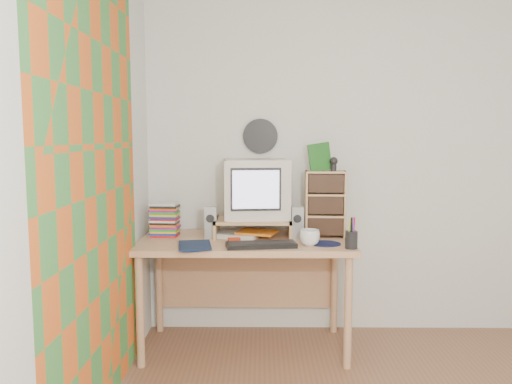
{
  "coord_description": "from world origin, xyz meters",
  "views": [
    {
      "loc": [
        -0.92,
        -1.87,
        1.43
      ],
      "look_at": [
        -0.96,
        1.33,
        1.07
      ],
      "focal_mm": 35.0,
      "sensor_mm": 36.0,
      "label": 1
    }
  ],
  "objects_px": {
    "desk": "(245,257)",
    "mug": "(310,238)",
    "crt_monitor": "(256,189)",
    "dvd_stack": "(165,218)",
    "diary": "(179,244)",
    "keyboard": "(261,245)",
    "cd_rack": "(325,204)"
  },
  "relations": [
    {
      "from": "desk",
      "to": "mug",
      "type": "relative_size",
      "value": 10.97
    },
    {
      "from": "crt_monitor",
      "to": "dvd_stack",
      "type": "bearing_deg",
      "value": 178.25
    },
    {
      "from": "diary",
      "to": "keyboard",
      "type": "bearing_deg",
      "value": -5.93
    },
    {
      "from": "dvd_stack",
      "to": "mug",
      "type": "relative_size",
      "value": 2.01
    },
    {
      "from": "desk",
      "to": "cd_rack",
      "type": "relative_size",
      "value": 3.12
    },
    {
      "from": "cd_rack",
      "to": "mug",
      "type": "height_order",
      "value": "cd_rack"
    },
    {
      "from": "diary",
      "to": "crt_monitor",
      "type": "bearing_deg",
      "value": 32.23
    },
    {
      "from": "cd_rack",
      "to": "dvd_stack",
      "type": "bearing_deg",
      "value": -177.52
    },
    {
      "from": "cd_rack",
      "to": "diary",
      "type": "bearing_deg",
      "value": -156.0
    },
    {
      "from": "keyboard",
      "to": "cd_rack",
      "type": "relative_size",
      "value": 0.96
    },
    {
      "from": "keyboard",
      "to": "cd_rack",
      "type": "height_order",
      "value": "cd_rack"
    },
    {
      "from": "crt_monitor",
      "to": "cd_rack",
      "type": "height_order",
      "value": "crt_monitor"
    },
    {
      "from": "desk",
      "to": "dvd_stack",
      "type": "height_order",
      "value": "dvd_stack"
    },
    {
      "from": "cd_rack",
      "to": "crt_monitor",
      "type": "bearing_deg",
      "value": 176.59
    },
    {
      "from": "cd_rack",
      "to": "mug",
      "type": "xyz_separation_m",
      "value": [
        -0.13,
        -0.29,
        -0.17
      ]
    },
    {
      "from": "dvd_stack",
      "to": "diary",
      "type": "bearing_deg",
      "value": -63.73
    },
    {
      "from": "dvd_stack",
      "to": "cd_rack",
      "type": "distance_m",
      "value": 1.09
    },
    {
      "from": "keyboard",
      "to": "cd_rack",
      "type": "xyz_separation_m",
      "value": [
        0.43,
        0.34,
        0.21
      ]
    },
    {
      "from": "keyboard",
      "to": "mug",
      "type": "xyz_separation_m",
      "value": [
        0.3,
        0.05,
        0.04
      ]
    },
    {
      "from": "dvd_stack",
      "to": "cd_rack",
      "type": "relative_size",
      "value": 0.57
    },
    {
      "from": "keyboard",
      "to": "crt_monitor",
      "type": "bearing_deg",
      "value": 86.66
    },
    {
      "from": "crt_monitor",
      "to": "cd_rack",
      "type": "bearing_deg",
      "value": -12.08
    },
    {
      "from": "mug",
      "to": "diary",
      "type": "bearing_deg",
      "value": -174.6
    },
    {
      "from": "crt_monitor",
      "to": "diary",
      "type": "relative_size",
      "value": 1.79
    },
    {
      "from": "mug",
      "to": "cd_rack",
      "type": "bearing_deg",
      "value": 65.55
    },
    {
      "from": "cd_rack",
      "to": "diary",
      "type": "distance_m",
      "value": 1.03
    },
    {
      "from": "keyboard",
      "to": "cd_rack",
      "type": "distance_m",
      "value": 0.59
    },
    {
      "from": "diary",
      "to": "desk",
      "type": "bearing_deg",
      "value": 30.3
    },
    {
      "from": "desk",
      "to": "diary",
      "type": "bearing_deg",
      "value": -140.44
    },
    {
      "from": "diary",
      "to": "mug",
      "type": "bearing_deg",
      "value": -3.86
    },
    {
      "from": "crt_monitor",
      "to": "cd_rack",
      "type": "relative_size",
      "value": 0.95
    },
    {
      "from": "desk",
      "to": "diary",
      "type": "xyz_separation_m",
      "value": [
        -0.4,
        -0.33,
        0.16
      ]
    }
  ]
}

